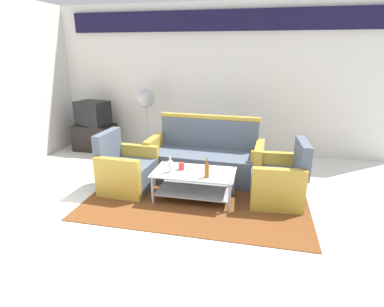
% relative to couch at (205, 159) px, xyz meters
% --- Properties ---
extents(ground_plane, '(14.00, 14.00, 0.00)m').
position_rel_couch_xyz_m(ground_plane, '(-0.01, -1.60, -0.32)').
color(ground_plane, white).
extents(wall_back, '(6.52, 0.19, 2.80)m').
position_rel_couch_xyz_m(wall_back, '(-0.01, 1.46, 1.16)').
color(wall_back, silver).
rests_on(wall_back, ground).
extents(rug, '(2.98, 2.13, 0.01)m').
position_rel_couch_xyz_m(rug, '(0.03, -0.67, -0.31)').
color(rug, brown).
rests_on(rug, ground).
extents(couch, '(1.83, 0.82, 0.96)m').
position_rel_couch_xyz_m(couch, '(0.00, 0.00, 0.00)').
color(couch, '#4C5666').
rests_on(couch, rug).
extents(armchair_left, '(0.74, 0.80, 0.85)m').
position_rel_couch_xyz_m(armchair_left, '(-1.05, -0.70, -0.03)').
color(armchair_left, '#4C5666').
rests_on(armchair_left, rug).
extents(armchair_right, '(0.74, 0.80, 0.85)m').
position_rel_couch_xyz_m(armchair_right, '(1.11, -0.61, -0.03)').
color(armchair_right, '#4C5666').
rests_on(armchair_right, rug).
extents(coffee_table, '(1.10, 0.60, 0.40)m').
position_rel_couch_xyz_m(coffee_table, '(-0.00, -0.82, -0.04)').
color(coffee_table, silver).
rests_on(coffee_table, rug).
extents(bottle_clear, '(0.07, 0.07, 0.22)m').
position_rel_couch_xyz_m(bottle_clear, '(-0.31, -0.90, 0.18)').
color(bottle_clear, silver).
rests_on(bottle_clear, coffee_table).
extents(bottle_brown, '(0.06, 0.06, 0.26)m').
position_rel_couch_xyz_m(bottle_brown, '(0.19, -0.98, 0.19)').
color(bottle_brown, brown).
rests_on(bottle_brown, coffee_table).
extents(cup, '(0.08, 0.08, 0.10)m').
position_rel_couch_xyz_m(cup, '(-0.19, -0.78, 0.14)').
color(cup, red).
rests_on(cup, coffee_table).
extents(tv_stand, '(0.80, 0.50, 0.52)m').
position_rel_couch_xyz_m(tv_stand, '(-2.47, 0.95, -0.06)').
color(tv_stand, black).
rests_on(tv_stand, ground).
extents(television, '(0.69, 0.57, 0.48)m').
position_rel_couch_xyz_m(television, '(-2.47, 0.96, 0.44)').
color(television, black).
rests_on(television, tv_stand).
extents(pedestal_fan, '(0.36, 0.36, 1.27)m').
position_rel_couch_xyz_m(pedestal_fan, '(-1.36, 1.00, 0.70)').
color(pedestal_fan, '#2D2D33').
rests_on(pedestal_fan, ground).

